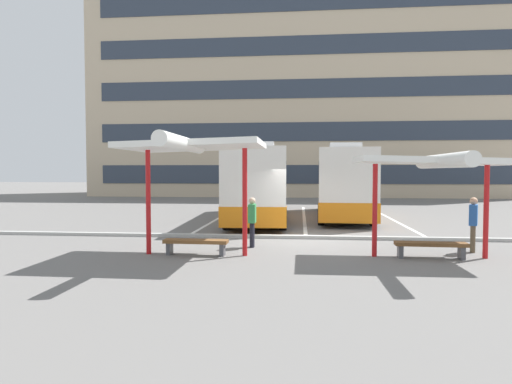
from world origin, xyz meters
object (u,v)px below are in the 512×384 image
at_px(waiting_shelter_0, 193,148).
at_px(coach_bus_1, 343,184).
at_px(waiting_shelter_1, 433,163).
at_px(waiting_passenger_0, 473,221).
at_px(bench_0, 196,243).
at_px(waiting_passenger_1, 252,219).
at_px(coach_bus_0, 259,185).
at_px(bench_1, 431,246).

bearing_deg(waiting_shelter_0, coach_bus_1, 65.40).
height_order(waiting_shelter_1, waiting_passenger_0, waiting_shelter_1).
distance_m(bench_0, waiting_passenger_0, 8.23).
height_order(waiting_shelter_0, waiting_passenger_0, waiting_shelter_0).
relative_size(waiting_shelter_1, waiting_passenger_1, 2.70).
xyz_separation_m(bench_0, waiting_passenger_1, (1.47, 1.50, 0.57)).
bearing_deg(waiting_shelter_0, coach_bus_0, 84.52).
height_order(bench_1, waiting_passenger_0, waiting_passenger_0).
distance_m(bench_0, waiting_passenger_1, 2.18).
bearing_deg(coach_bus_1, bench_0, -115.02).
bearing_deg(waiting_passenger_0, bench_0, -171.27).
bearing_deg(waiting_shelter_0, waiting_shelter_1, 2.45).
height_order(coach_bus_0, waiting_shelter_0, coach_bus_0).
bearing_deg(waiting_passenger_1, waiting_passenger_0, -2.20).
relative_size(waiting_shelter_1, waiting_passenger_0, 2.60).
height_order(coach_bus_0, bench_1, coach_bus_0).
height_order(coach_bus_0, bench_0, coach_bus_0).
bearing_deg(bench_0, waiting_passenger_0, 8.73).
distance_m(waiting_shelter_0, waiting_shelter_1, 6.62).
height_order(coach_bus_0, waiting_shelter_1, coach_bus_0).
height_order(waiting_shelter_1, waiting_passenger_1, waiting_shelter_1).
xyz_separation_m(waiting_shelter_1, waiting_passenger_0, (1.52, 1.19, -1.69)).
bearing_deg(bench_1, waiting_passenger_0, 35.50).
distance_m(bench_1, waiting_passenger_1, 5.33).
distance_m(coach_bus_0, coach_bus_1, 4.62).
distance_m(coach_bus_1, bench_0, 12.52).
height_order(waiting_shelter_1, bench_1, waiting_shelter_1).
height_order(coach_bus_1, bench_1, coach_bus_1).
bearing_deg(coach_bus_1, waiting_passenger_1, -111.21).
bearing_deg(waiting_passenger_1, bench_0, -134.40).
distance_m(bench_0, bench_1, 6.60).
bearing_deg(waiting_passenger_0, waiting_shelter_0, -169.74).
bearing_deg(waiting_passenger_1, bench_1, -14.63).
xyz_separation_m(coach_bus_0, coach_bus_1, (4.32, 1.66, 0.02)).
bearing_deg(waiting_passenger_1, coach_bus_1, 68.79).
distance_m(coach_bus_0, bench_1, 11.10).
height_order(coach_bus_0, coach_bus_1, coach_bus_1).
xyz_separation_m(coach_bus_1, waiting_passenger_1, (-3.79, -9.77, -0.85)).
height_order(waiting_shelter_0, bench_0, waiting_shelter_0).
xyz_separation_m(waiting_shelter_1, waiting_passenger_1, (-5.13, 1.44, -1.73)).
bearing_deg(bench_1, waiting_shelter_0, -176.65).
bearing_deg(bench_0, coach_bus_1, 64.98).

